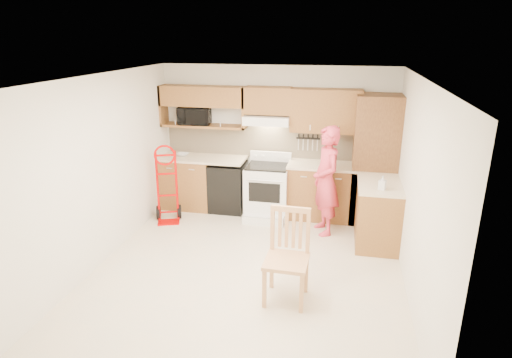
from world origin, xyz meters
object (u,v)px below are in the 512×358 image
(hand_truck, at_px, (167,188))
(dining_chair, at_px, (286,258))
(microwave, at_px, (195,115))
(person, at_px, (326,181))
(range, at_px, (267,187))

(hand_truck, xyz_separation_m, dining_chair, (2.23, -1.85, -0.04))
(microwave, distance_m, person, 2.57)
(microwave, height_order, person, microwave)
(dining_chair, bearing_deg, microwave, 128.43)
(microwave, bearing_deg, person, -23.97)
(person, distance_m, dining_chair, 2.00)
(microwave, height_order, hand_truck, microwave)
(microwave, xyz_separation_m, hand_truck, (-0.24, -0.83, -1.05))
(hand_truck, relative_size, dining_chair, 1.08)
(microwave, bearing_deg, range, -19.58)
(hand_truck, bearing_deg, person, -17.14)
(range, height_order, person, person)
(microwave, distance_m, range, 1.77)
(microwave, relative_size, person, 0.32)
(range, height_order, dining_chair, dining_chair)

